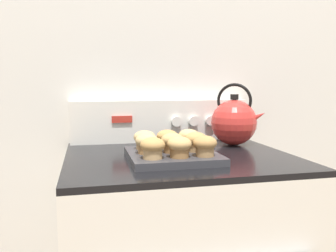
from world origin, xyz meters
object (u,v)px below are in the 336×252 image
muffin_r0_c2 (205,145)px  muffin_r1_c0 (147,143)px  muffin_r1_c2 (196,141)px  muffin_r2_c2 (189,138)px  muffin_r0_c0 (153,147)px  muffin_r0_c1 (179,146)px  muffin_r2_c0 (145,139)px  tea_kettle (234,121)px  muffin_r1_c1 (172,142)px  muffin_pan (172,156)px  muffin_r2_c1 (167,138)px

muffin_r0_c2 → muffin_r1_c0: 0.18m
muffin_r1_c2 → muffin_r2_c2: bearing=91.0°
muffin_r0_c0 → muffin_r1_c0: 0.08m
muffin_r2_c2 → muffin_r1_c2: bearing=-89.0°
muffin_r0_c1 → muffin_r2_c0: 0.17m
tea_kettle → muffin_r2_c0: bearing=-161.3°
muffin_r1_c1 → muffin_r0_c2: bearing=-43.5°
muffin_r0_c0 → tea_kettle: bearing=36.9°
muffin_pan → muffin_r0_c1: muffin_r0_c1 is taller
muffin_r2_c0 → muffin_r2_c2: same height
muffin_pan → muffin_r2_c0: (-0.07, 0.07, 0.04)m
muffin_r0_c2 → muffin_r2_c0: 0.21m
muffin_r0_c1 → muffin_r1_c0: bearing=136.0°
muffin_r1_c1 → muffin_r1_c2: same height
muffin_pan → muffin_r0_c2: 0.12m
muffin_r1_c1 → muffin_r1_c2: (0.08, 0.00, 0.00)m
muffin_r1_c2 → muffin_r1_c0: bearing=180.0°
muffin_r0_c1 → muffin_r1_c2: size_ratio=1.00×
muffin_pan → muffin_r2_c2: bearing=45.0°
muffin_r1_c1 → tea_kettle: 0.35m
muffin_pan → muffin_r1_c0: 0.09m
muffin_r2_c1 → muffin_r1_c0: bearing=-137.2°
muffin_r0_c0 → muffin_r0_c1: 0.08m
muffin_r0_c0 → muffin_r1_c1: same height
muffin_r0_c1 → muffin_r2_c1: same height
tea_kettle → muffin_pan: bearing=-145.6°
muffin_r0_c0 → muffin_r0_c1: bearing=-0.5°
muffin_r0_c2 → muffin_r0_c1: bearing=-179.8°
muffin_r1_c2 → muffin_r2_c0: 0.17m
muffin_r2_c2 → tea_kettle: bearing=30.0°
muffin_r2_c1 → muffin_r2_c2: (0.07, -0.00, 0.00)m
muffin_r0_c1 → muffin_r0_c2: size_ratio=1.00×
muffin_pan → muffin_r2_c2: size_ratio=3.81×
muffin_r1_c2 → muffin_r0_c0: bearing=-152.8°
muffin_pan → muffin_r2_c1: size_ratio=3.81×
muffin_r1_c1 → muffin_r1_c2: size_ratio=1.00×
muffin_r1_c2 → muffin_r2_c0: size_ratio=1.00×
muffin_r0_c2 → muffin_r1_c1: (-0.08, 0.07, 0.00)m
muffin_r0_c0 → muffin_r1_c2: (0.15, 0.08, 0.00)m
muffin_r0_c2 → muffin_r2_c2: bearing=91.7°
muffin_pan → muffin_r2_c2: muffin_r2_c2 is taller
muffin_r0_c2 → muffin_r2_c2: (-0.00, 0.15, 0.00)m
muffin_r1_c0 → muffin_r2_c2: (0.15, 0.07, 0.00)m
muffin_r1_c0 → muffin_r0_c1: bearing=-44.0°
muffin_r0_c0 → muffin_r1_c0: size_ratio=1.00×
muffin_pan → muffin_r1_c1: (-0.00, -0.00, 0.04)m
muffin_r0_c0 → muffin_r0_c1: size_ratio=1.00×
muffin_r2_c0 → muffin_r2_c2: bearing=-0.4°
tea_kettle → muffin_r0_c1: bearing=-136.3°
muffin_r2_c0 → muffin_r2_c1: (0.08, 0.00, 0.00)m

